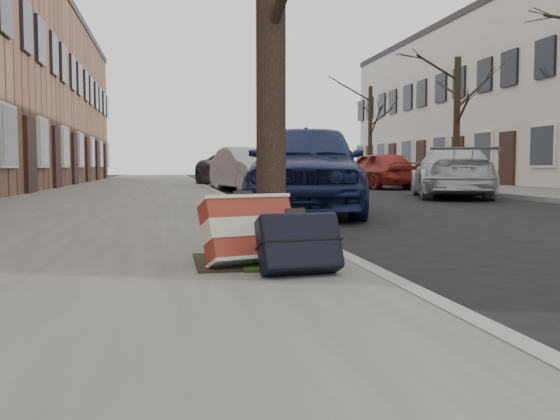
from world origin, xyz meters
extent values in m
cube|color=gray|center=(-3.70, 15.00, 0.06)|extent=(5.00, 70.00, 0.12)
cube|color=slate|center=(7.80, 15.00, 0.06)|extent=(4.00, 70.00, 0.12)
cube|color=black|center=(-2.00, 1.20, 0.13)|extent=(0.85, 0.85, 0.02)
cube|color=maroon|center=(-2.06, 1.03, 0.37)|extent=(0.71, 0.54, 0.49)
cube|color=black|center=(-1.79, 0.62, 0.33)|extent=(0.57, 0.38, 0.42)
imported|color=#19234C|center=(-0.26, 7.25, 0.79)|extent=(2.89, 4.96, 1.59)
imported|color=#B5B9BE|center=(-0.07, 16.14, 0.71)|extent=(2.28, 4.49, 1.41)
imported|color=#333237|center=(0.08, 20.29, 0.71)|extent=(3.38, 5.46, 1.41)
imported|color=#B7BABE|center=(4.62, 11.89, 0.65)|extent=(3.11, 4.82, 1.30)
imported|color=maroon|center=(4.92, 18.64, 0.68)|extent=(2.43, 4.22, 1.35)
cylinder|color=black|center=(7.20, 16.91, 2.33)|extent=(0.23, 0.23, 4.42)
cylinder|color=black|center=(7.20, 26.23, 2.42)|extent=(0.20, 0.20, 4.60)
camera|label=1|loc=(-2.61, -3.23, 0.81)|focal=40.00mm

